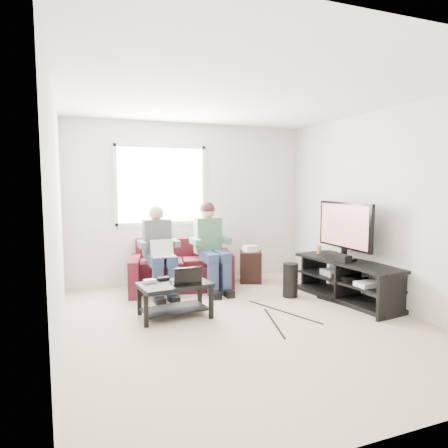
# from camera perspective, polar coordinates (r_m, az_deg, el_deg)

# --- Properties ---
(floor) EXTENTS (4.50, 4.50, 0.00)m
(floor) POSITION_cam_1_polar(r_m,az_deg,el_deg) (4.82, 3.33, -13.98)
(floor) COLOR #C5B299
(floor) RESTS_ON ground
(ceiling) EXTENTS (4.50, 4.50, 0.00)m
(ceiling) POSITION_cam_1_polar(r_m,az_deg,el_deg) (4.63, 3.53, 17.87)
(ceiling) COLOR white
(ceiling) RESTS_ON wall_back
(wall_back) EXTENTS (4.50, 0.00, 4.50)m
(wall_back) POSITION_cam_1_polar(r_m,az_deg,el_deg) (6.65, -4.71, 2.99)
(wall_back) COLOR silver
(wall_back) RESTS_ON floor
(wall_front) EXTENTS (4.50, 0.00, 4.50)m
(wall_front) POSITION_cam_1_polar(r_m,az_deg,el_deg) (2.68, 23.96, -1.94)
(wall_front) COLOR silver
(wall_front) RESTS_ON floor
(wall_left) EXTENTS (0.00, 4.50, 4.50)m
(wall_left) POSITION_cam_1_polar(r_m,az_deg,el_deg) (4.13, -22.66, 0.72)
(wall_left) COLOR silver
(wall_left) RESTS_ON floor
(wall_right) EXTENTS (0.00, 4.50, 4.50)m
(wall_right) POSITION_cam_1_polar(r_m,az_deg,el_deg) (5.68, 22.10, 2.06)
(wall_right) COLOR silver
(wall_right) RESTS_ON floor
(window) EXTENTS (1.48, 0.04, 1.28)m
(window) POSITION_cam_1_polar(r_m,az_deg,el_deg) (6.50, -8.94, 5.52)
(window) COLOR white
(window) RESTS_ON wall_back
(sofa) EXTENTS (1.76, 1.01, 0.76)m
(sofa) POSITION_cam_1_polar(r_m,az_deg,el_deg) (6.29, -6.09, -6.50)
(sofa) COLOR #4C1317
(sofa) RESTS_ON floor
(person_left) EXTENTS (0.40, 0.71, 1.30)m
(person_left) POSITION_cam_1_polar(r_m,az_deg,el_deg) (5.87, -9.25, -3.28)
(person_left) COLOR navy
(person_left) RESTS_ON sofa
(person_right) EXTENTS (0.40, 0.71, 1.35)m
(person_right) POSITION_cam_1_polar(r_m,az_deg,el_deg) (6.10, -1.92, -2.30)
(person_right) COLOR navy
(person_right) RESTS_ON sofa
(laptop_silver) EXTENTS (0.39, 0.34, 0.24)m
(laptop_silver) POSITION_cam_1_polar(r_m,az_deg,el_deg) (5.62, -8.67, -4.03)
(laptop_silver) COLOR silver
(laptop_silver) RESTS_ON person_left
(coffee_table) EXTENTS (0.91, 0.62, 0.42)m
(coffee_table) POSITION_cam_1_polar(r_m,az_deg,el_deg) (4.98, -7.07, -9.60)
(coffee_table) COLOR black
(coffee_table) RESTS_ON floor
(laptop_black) EXTENTS (0.37, 0.29, 0.24)m
(laptop_black) POSITION_cam_1_polar(r_m,az_deg,el_deg) (4.88, -5.50, -7.10)
(laptop_black) COLOR black
(laptop_black) RESTS_ON coffee_table
(controller_a) EXTENTS (0.15, 0.12, 0.04)m
(controller_a) POSITION_cam_1_polar(r_m,az_deg,el_deg) (5.00, -10.57, -8.02)
(controller_a) COLOR silver
(controller_a) RESTS_ON coffee_table
(controller_b) EXTENTS (0.15, 0.11, 0.04)m
(controller_b) POSITION_cam_1_polar(r_m,az_deg,el_deg) (5.09, -8.69, -7.73)
(controller_b) COLOR black
(controller_b) RESTS_ON coffee_table
(controller_c) EXTENTS (0.15, 0.10, 0.04)m
(controller_c) POSITION_cam_1_polar(r_m,az_deg,el_deg) (5.17, -4.25, -7.49)
(controller_c) COLOR gray
(controller_c) RESTS_ON coffee_table
(tv_stand) EXTENTS (0.73, 1.75, 0.56)m
(tv_stand) POSITION_cam_1_polar(r_m,az_deg,el_deg) (5.89, 17.26, -7.99)
(tv_stand) COLOR black
(tv_stand) RESTS_ON floor
(tv) EXTENTS (0.12, 1.10, 0.81)m
(tv) POSITION_cam_1_polar(r_m,az_deg,el_deg) (5.84, 16.87, -0.44)
(tv) COLOR black
(tv) RESTS_ON tv_stand
(soundbar) EXTENTS (0.12, 0.50, 0.10)m
(soundbar) POSITION_cam_1_polar(r_m,az_deg,el_deg) (5.82, 15.83, -4.50)
(soundbar) COLOR black
(soundbar) RESTS_ON tv_stand
(drink_cup) EXTENTS (0.08, 0.08, 0.12)m
(drink_cup) POSITION_cam_1_polar(r_m,az_deg,el_deg) (6.28, 13.43, -3.58)
(drink_cup) COLOR #9F7244
(drink_cup) RESTS_ON tv_stand
(console_white) EXTENTS (0.30, 0.22, 0.06)m
(console_white) POSITION_cam_1_polar(r_m,az_deg,el_deg) (5.58, 19.87, -8.07)
(console_white) COLOR silver
(console_white) RESTS_ON tv_stand
(console_grey) EXTENTS (0.34, 0.26, 0.08)m
(console_grey) POSITION_cam_1_polar(r_m,az_deg,el_deg) (6.11, 15.53, -6.63)
(console_grey) COLOR gray
(console_grey) RESTS_ON tv_stand
(console_black) EXTENTS (0.38, 0.30, 0.07)m
(console_black) POSITION_cam_1_polar(r_m,az_deg,el_deg) (5.84, 17.60, -7.33)
(console_black) COLOR black
(console_black) RESTS_ON tv_stand
(subwoofer) EXTENTS (0.22, 0.22, 0.49)m
(subwoofer) POSITION_cam_1_polar(r_m,az_deg,el_deg) (5.86, 9.47, -7.92)
(subwoofer) COLOR black
(subwoofer) RESTS_ON floor
(keyboard_floor) EXTENTS (0.28, 0.48, 0.03)m
(keyboard_floor) POSITION_cam_1_polar(r_m,az_deg,el_deg) (5.84, 15.37, -10.45)
(keyboard_floor) COLOR black
(keyboard_floor) RESTS_ON floor
(end_table) EXTENTS (0.34, 0.34, 0.61)m
(end_table) POSITION_cam_1_polar(r_m,az_deg,el_deg) (6.63, 3.81, -5.96)
(end_table) COLOR black
(end_table) RESTS_ON floor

